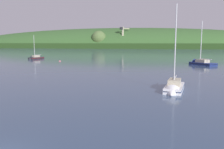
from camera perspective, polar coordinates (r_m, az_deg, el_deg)
far_shoreline_hill at (r=290.37m, az=2.28°, el=6.55°), size 550.16×160.81×46.60m
dockside_crane at (r=254.39m, az=2.62°, el=8.77°), size 10.24×13.42×22.30m
sailboat_near_mooring at (r=97.96m, az=-18.01°, el=3.70°), size 4.96×7.29×10.19m
sailboat_far_left at (r=33.36m, az=14.57°, el=-3.40°), size 4.14×7.77×12.53m
sailboat_outer_reach at (r=74.78m, az=20.21°, el=2.45°), size 7.29×9.00×14.06m
mooring_buoy_foreground at (r=84.30m, az=-12.37°, el=3.09°), size 0.66×0.66×0.74m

